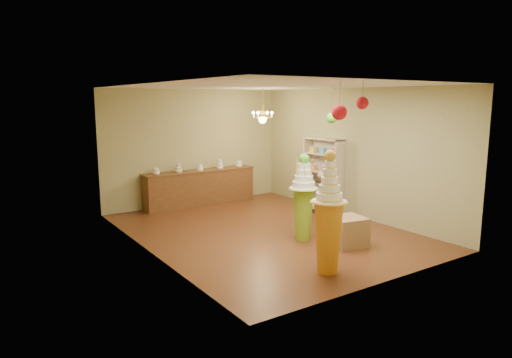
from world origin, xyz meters
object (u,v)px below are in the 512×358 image
sideboard (200,187)px  pedestal_green (303,203)px  pedestal_orange (328,227)px  round_table (321,191)px

sideboard → pedestal_green: bearing=-85.9°
pedestal_green → pedestal_orange: 1.74m
pedestal_green → sideboard: size_ratio=0.56×
pedestal_green → pedestal_orange: (-0.78, -1.56, 0.02)m
pedestal_orange → pedestal_green: bearing=63.3°
pedestal_green → pedestal_orange: size_ratio=0.87×
pedestal_green → round_table: (1.82, 1.51, -0.20)m
pedestal_orange → sideboard: pedestal_orange is taller
sideboard → round_table: 3.17m
pedestal_green → sideboard: 3.90m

